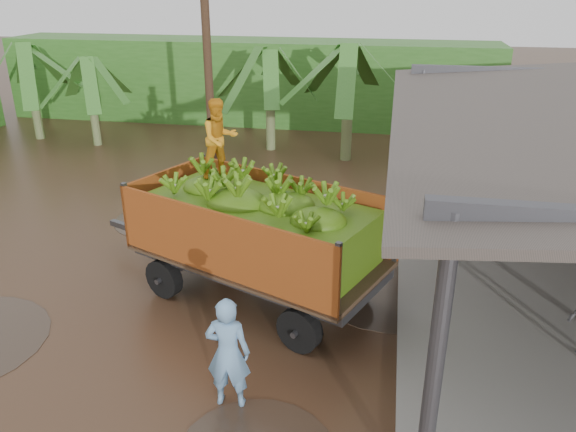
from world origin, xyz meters
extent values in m
plane|color=black|center=(0.00, 0.00, 0.00)|extent=(100.00, 100.00, 0.00)
cube|color=#2D661E|center=(-2.00, 16.00, 1.80)|extent=(22.00, 3.00, 3.60)
cube|color=#47474C|center=(-1.03, 2.09, 0.61)|extent=(1.88, 0.90, 0.13)
imported|color=orange|center=(1.23, 1.48, 3.13)|extent=(1.00, 0.98, 1.62)
imported|color=#6F9DCA|center=(2.45, -2.42, 0.94)|extent=(0.70, 0.48, 1.87)
cylinder|color=#47301E|center=(-0.66, 6.59, 3.76)|extent=(0.24, 0.24, 7.52)
camera|label=1|loc=(4.63, -9.06, 6.12)|focal=35.00mm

